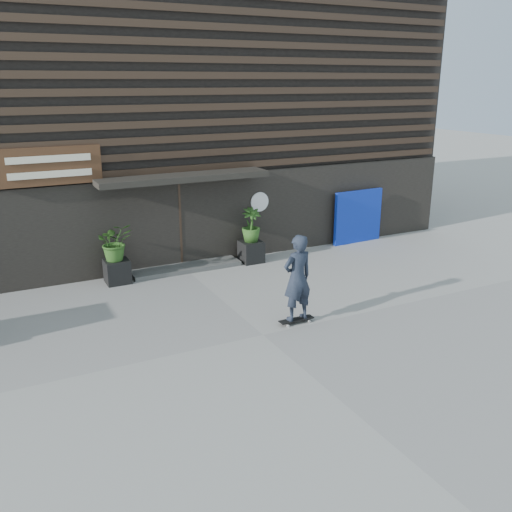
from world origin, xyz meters
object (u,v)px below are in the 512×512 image
blue_tarp (358,217)px  planter_pot_left (117,271)px  planter_pot_right (251,252)px  skateboarder (297,278)px

blue_tarp → planter_pot_left: bearing=179.1°
planter_pot_right → skateboarder: size_ratio=0.31×
planter_pot_right → skateboarder: 4.38m
planter_pot_left → blue_tarp: size_ratio=0.34×
planter_pot_right → skateboarder: (-1.00, -4.21, 0.72)m
planter_pot_left → planter_pot_right: bearing=0.0°
planter_pot_right → blue_tarp: 3.95m
planter_pot_left → blue_tarp: blue_tarp is taller
planter_pot_left → blue_tarp: (7.70, 0.30, 0.53)m
planter_pot_left → planter_pot_right: (3.80, 0.00, 0.00)m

